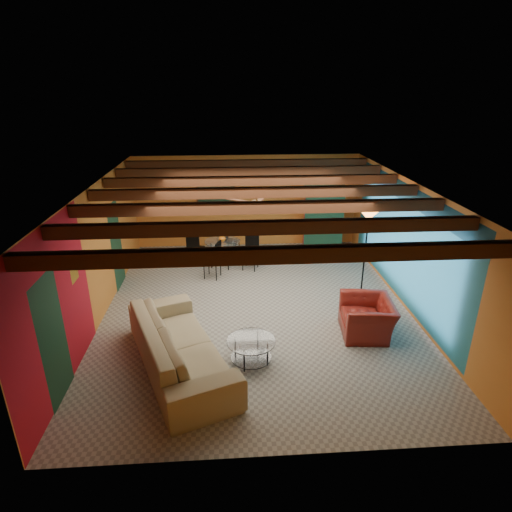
{
  "coord_description": "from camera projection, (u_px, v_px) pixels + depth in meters",
  "views": [
    {
      "loc": [
        -0.58,
        -8.16,
        4.55
      ],
      "look_at": [
        0.0,
        0.2,
        1.15
      ],
      "focal_mm": 29.74,
      "sensor_mm": 36.0,
      "label": 1
    }
  ],
  "objects": [
    {
      "name": "room",
      "position": [
        256.0,
        202.0,
        8.51
      ],
      "size": [
        6.52,
        8.01,
        2.71
      ],
      "color": "gray",
      "rests_on": "ground"
    },
    {
      "name": "sofa",
      "position": [
        180.0,
        345.0,
        7.19
      ],
      "size": [
        2.2,
        3.25,
        0.88
      ],
      "primitive_type": "imported",
      "rotation": [
        0.0,
        0.0,
        1.94
      ],
      "color": "#8B7B59",
      "rests_on": "ground"
    },
    {
      "name": "armchair",
      "position": [
        367.0,
        317.0,
        8.23
      ],
      "size": [
        1.05,
        1.17,
        0.7
      ],
      "primitive_type": "imported",
      "rotation": [
        0.0,
        0.0,
        -1.67
      ],
      "color": "maroon",
      "rests_on": "ground"
    },
    {
      "name": "coffee_table",
      "position": [
        251.0,
        351.0,
        7.42
      ],
      "size": [
        1.1,
        1.1,
        0.44
      ],
      "primitive_type": null,
      "rotation": [
        0.0,
        0.0,
        0.33
      ],
      "color": "silver",
      "rests_on": "ground"
    },
    {
      "name": "dining_table",
      "position": [
        223.0,
        249.0,
        11.28
      ],
      "size": [
        2.41,
        2.41,
        0.98
      ],
      "primitive_type": null,
      "rotation": [
        0.0,
        0.0,
        -0.34
      ],
      "color": "silver",
      "rests_on": "ground"
    },
    {
      "name": "armoire",
      "position": [
        322.0,
        216.0,
        12.5
      ],
      "size": [
        1.15,
        0.72,
        1.88
      ],
      "primitive_type": "cube",
      "rotation": [
        0.0,
        0.0,
        -0.19
      ],
      "color": "maroon",
      "rests_on": "ground"
    },
    {
      "name": "floor_lamp",
      "position": [
        365.0,
        254.0,
        9.55
      ],
      "size": [
        0.47,
        0.47,
        2.03
      ],
      "primitive_type": null,
      "rotation": [
        0.0,
        0.0,
        -0.15
      ],
      "color": "black",
      "rests_on": "ground"
    },
    {
      "name": "ceiling_fan",
      "position": [
        257.0,
        203.0,
        8.4
      ],
      "size": [
        1.5,
        1.5,
        0.44
      ],
      "primitive_type": null,
      "color": "#472614",
      "rests_on": "ceiling"
    },
    {
      "name": "painting",
      "position": [
        216.0,
        192.0,
        12.27
      ],
      "size": [
        1.05,
        0.03,
        0.65
      ],
      "primitive_type": "cube",
      "color": "black",
      "rests_on": "wall_back"
    },
    {
      "name": "potted_plant",
      "position": [
        324.0,
        177.0,
        12.06
      ],
      "size": [
        0.51,
        0.48,
        0.45
      ],
      "primitive_type": "imported",
      "rotation": [
        0.0,
        0.0,
        -0.41
      ],
      "color": "#26661E",
      "rests_on": "armoire"
    },
    {
      "name": "vase",
      "position": [
        222.0,
        228.0,
        11.06
      ],
      "size": [
        0.19,
        0.19,
        0.19
      ],
      "primitive_type": "imported",
      "rotation": [
        0.0,
        0.0,
        0.05
      ],
      "color": "orange",
      "rests_on": "dining_table"
    }
  ]
}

